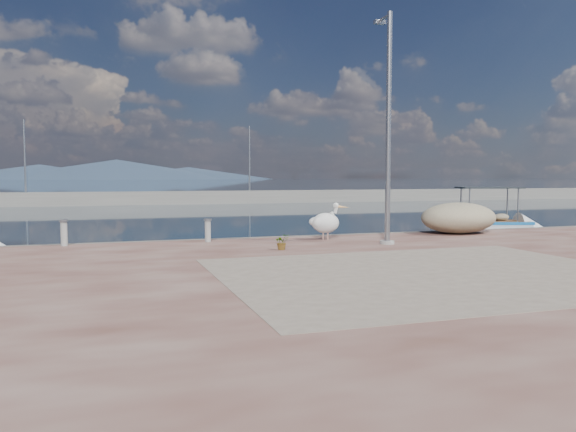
% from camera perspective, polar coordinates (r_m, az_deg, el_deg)
% --- Properties ---
extents(ground, '(1400.00, 1400.00, 0.00)m').
position_cam_1_polar(ground, '(14.70, 4.68, -6.05)').
color(ground, '#162635').
rests_on(ground, ground).
extents(quay, '(44.00, 22.00, 0.50)m').
position_cam_1_polar(quay, '(9.54, 19.13, -10.25)').
color(quay, '#512C23').
rests_on(quay, ground).
extents(quay_patch, '(9.00, 7.00, 0.01)m').
position_cam_1_polar(quay_patch, '(12.45, 14.41, -5.63)').
color(quay_patch, gray).
rests_on(quay_patch, quay).
extents(breakwater, '(120.00, 2.20, 7.50)m').
position_cam_1_polar(breakwater, '(53.66, -12.23, 1.82)').
color(breakwater, gray).
rests_on(breakwater, ground).
extents(mountains, '(370.00, 280.00, 22.00)m').
position_cam_1_polar(mountains, '(663.43, -17.48, 4.42)').
color(mountains, '#28384C').
rests_on(mountains, ground).
extents(boat_right, '(5.34, 3.15, 2.44)m').
position_cam_1_polar(boat_right, '(27.97, 19.57, -1.09)').
color(boat_right, white).
rests_on(boat_right, ground).
extents(pelican, '(1.27, 0.89, 1.22)m').
position_cam_1_polar(pelican, '(18.40, 3.90, -0.64)').
color(pelican, tan).
rests_on(pelican, quay).
extents(lamp_post, '(0.44, 0.96, 7.00)m').
position_cam_1_polar(lamp_post, '(17.48, 10.13, 8.00)').
color(lamp_post, gray).
rests_on(lamp_post, quay).
extents(bollard_near, '(0.24, 0.24, 0.74)m').
position_cam_1_polar(bollard_near, '(17.95, -8.15, -1.35)').
color(bollard_near, gray).
rests_on(bollard_near, quay).
extents(bollard_far, '(0.26, 0.26, 0.79)m').
position_cam_1_polar(bollard_far, '(18.03, -21.81, -1.48)').
color(bollard_far, gray).
rests_on(bollard_far, quay).
extents(potted_plant, '(0.47, 0.42, 0.45)m').
position_cam_1_polar(potted_plant, '(15.87, -0.63, -2.65)').
color(potted_plant, '#33722D').
rests_on(potted_plant, quay).
extents(net_pile_c, '(2.88, 2.06, 1.13)m').
position_cam_1_polar(net_pile_c, '(21.34, 16.93, -0.19)').
color(net_pile_c, '#BCAF8B').
rests_on(net_pile_c, quay).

